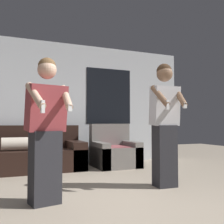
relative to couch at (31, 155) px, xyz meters
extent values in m
plane|color=tan|center=(0.68, -2.85, -0.30)|extent=(14.00, 14.00, 0.00)
cube|color=silver|center=(0.68, 0.50, 1.05)|extent=(5.94, 0.06, 2.70)
cube|color=black|center=(1.79, 0.46, 1.25)|extent=(1.10, 0.01, 1.30)
cube|color=black|center=(0.00, -0.05, -0.10)|extent=(1.96, 0.93, 0.41)
cube|color=black|center=(0.00, 0.31, 0.34)|extent=(1.96, 0.22, 0.46)
cube|color=black|center=(0.84, -0.05, -0.03)|extent=(0.28, 0.93, 0.55)
cylinder|color=beige|center=(0.00, -0.17, 0.23)|extent=(1.08, 0.24, 0.24)
cube|color=slate|center=(1.67, -0.21, -0.09)|extent=(0.88, 0.85, 0.42)
cube|color=slate|center=(1.67, 0.12, 0.36)|extent=(0.88, 0.20, 0.47)
cube|color=slate|center=(1.31, -0.21, -0.04)|extent=(0.18, 0.85, 0.52)
cube|color=slate|center=(2.02, -0.21, -0.04)|extent=(0.18, 0.85, 0.52)
cube|color=#994C51|center=(1.67, -0.25, 0.13)|extent=(0.75, 0.68, 0.01)
cube|color=#28282D|center=(-0.05, -2.24, 0.11)|extent=(0.36, 0.30, 0.82)
cube|color=#99383D|center=(-0.05, -2.26, 0.78)|extent=(0.47, 0.37, 0.55)
sphere|color=#DBAD8E|center=(-0.05, -2.27, 1.21)|extent=(0.22, 0.22, 0.22)
sphere|color=brown|center=(-0.05, -2.26, 1.25)|extent=(0.21, 0.21, 0.21)
cylinder|color=#DBAD8E|center=(-0.19, -2.44, 0.89)|extent=(0.21, 0.36, 0.31)
cube|color=white|center=(-0.13, -2.58, 0.77)|extent=(0.04, 0.04, 0.13)
cylinder|color=#DBAD8E|center=(0.15, -2.36, 0.89)|extent=(0.09, 0.36, 0.31)
cube|color=white|center=(0.16, -2.52, 0.77)|extent=(0.05, 0.04, 0.08)
cube|color=#28282D|center=(1.65, -2.06, 0.14)|extent=(0.30, 0.25, 0.88)
cube|color=silver|center=(1.65, -2.07, 0.86)|extent=(0.40, 0.28, 0.58)
sphere|color=brown|center=(1.65, -2.08, 1.32)|extent=(0.23, 0.23, 0.23)
sphere|color=#3D2819|center=(1.65, -2.07, 1.36)|extent=(0.22, 0.22, 0.22)
cylinder|color=brown|center=(1.49, -2.21, 0.98)|extent=(0.12, 0.36, 0.33)
cube|color=white|center=(1.50, -2.36, 0.85)|extent=(0.04, 0.04, 0.13)
cylinder|color=brown|center=(1.81, -2.23, 0.98)|extent=(0.15, 0.36, 0.33)
cube|color=white|center=(1.77, -2.38, 0.85)|extent=(0.05, 0.04, 0.08)
camera|label=1|loc=(-0.48, -5.28, 0.60)|focal=42.00mm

